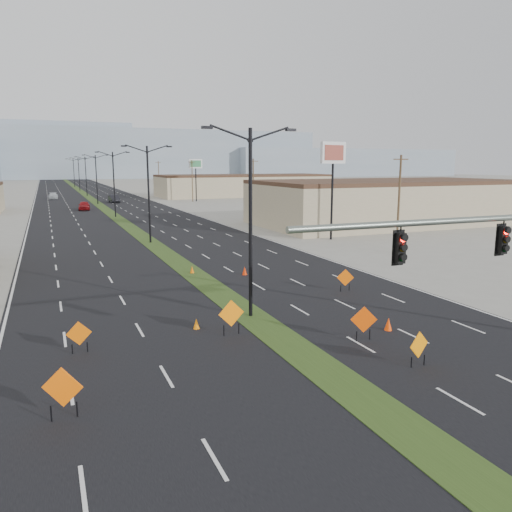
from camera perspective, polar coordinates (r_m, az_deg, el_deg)
name	(u,v)px	position (r m, az deg, el deg)	size (l,w,h in m)	color
ground	(389,418)	(17.69, 14.95, -17.46)	(600.00, 600.00, 0.00)	gray
road_surface	(96,203)	(112.93, -17.81, 5.82)	(25.00, 400.00, 0.02)	black
median_strip	(96,203)	(112.93, -17.81, 5.82)	(2.00, 400.00, 0.04)	#2B3F16
building_se_near	(387,204)	(72.28, 14.73, 5.82)	(36.00, 18.00, 5.50)	tan
building_se_far	(244,186)	(131.36, -1.40, 7.99)	(44.00, 16.00, 5.00)	tan
mesa_center	(132,154)	(316.21, -13.97, 11.23)	(220.00, 50.00, 28.00)	#80909F
mesa_east	(340,163)	(356.89, 9.52, 10.46)	(160.00, 50.00, 18.00)	#80909F
mesa_backdrop	(5,150)	(332.91, -26.74, 10.73)	(140.00, 50.00, 32.00)	#80909F
streetlight_0	(250,217)	(26.28, -0.64, 4.44)	(5.15, 0.24, 10.02)	black
streetlight_1	(149,191)	(53.20, -12.18, 7.26)	(5.15, 0.24, 10.02)	black
streetlight_2	(114,182)	(80.85, -15.93, 8.12)	(5.15, 0.24, 10.02)	black
streetlight_3	(96,178)	(108.69, -17.77, 8.53)	(5.15, 0.24, 10.02)	black
streetlight_4	(86,175)	(136.59, -18.86, 8.76)	(5.15, 0.24, 10.02)	black
streetlight_5	(79,173)	(164.52, -19.59, 8.92)	(5.15, 0.24, 10.02)	black
streetlight_6	(74,172)	(192.48, -20.10, 9.03)	(5.15, 0.24, 10.02)	black
utility_pole_0	(399,203)	(47.82, 16.00, 5.87)	(1.60, 0.20, 9.00)	#4C3823
utility_pole_1	(253,187)	(78.21, -0.32, 7.90)	(1.60, 0.20, 9.00)	#4C3823
utility_pole_2	(192,180)	(111.34, -7.29, 8.59)	(1.60, 0.20, 9.00)	#4C3823
utility_pole_3	(159,177)	(145.34, -11.05, 8.90)	(1.60, 0.20, 9.00)	#4C3823
car_left	(84,206)	(95.20, -19.05, 5.46)	(1.88, 4.68, 1.59)	maroon
car_mid	(114,199)	(112.04, -15.92, 6.31)	(1.74, 5.00, 1.65)	black
car_far	(53,196)	(128.14, -22.18, 6.38)	(2.07, 5.08, 1.47)	#B6BCC1
construction_sign_0	(63,389)	(17.71, -21.24, -13.97)	(1.26, 0.57, 1.80)	#FF6105
construction_sign_1	(79,335)	(23.36, -19.58, -8.46)	(1.09, 0.07, 1.45)	#DC5B04
construction_sign_2	(231,314)	(24.22, -2.84, -6.69)	(1.32, 0.11, 1.76)	orange
construction_sign_3	(364,321)	(23.96, 12.22, -7.24)	(1.18, 0.51, 1.68)	#E74804
construction_sign_4	(419,346)	(21.65, 18.11, -9.77)	(1.11, 0.30, 1.50)	orange
construction_sign_5	(345,278)	(32.93, 10.17, -2.54)	(1.03, 0.47, 1.47)	#FF5F05
cone_0	(196,324)	(25.45, -6.83, -7.71)	(0.33, 0.33, 0.55)	orange
cone_1	(388,324)	(25.90, 14.89, -7.54)	(0.39, 0.39, 0.66)	#FF4205
cone_2	(245,271)	(37.27, -1.31, -1.71)	(0.38, 0.38, 0.63)	red
cone_3	(192,270)	(38.08, -7.32, -1.57)	(0.35, 0.35, 0.58)	#DC5F04
pole_sign_east_near	(333,160)	(54.96, 8.81, 10.83)	(3.42, 1.11, 10.51)	black
pole_sign_east_far	(196,167)	(112.28, -6.91, 10.07)	(3.03, 0.56, 9.25)	black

